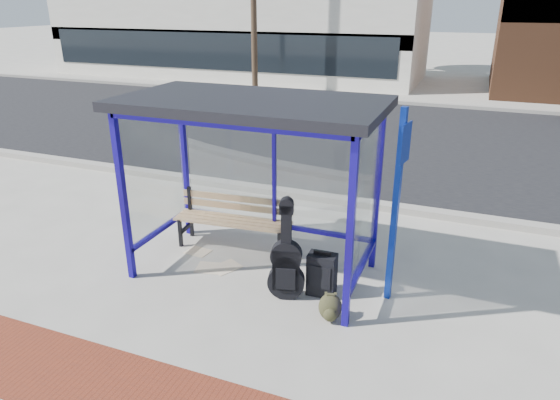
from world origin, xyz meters
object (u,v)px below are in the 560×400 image
at_px(suitcase, 322,275).
at_px(backpack, 330,308).
at_px(bench, 234,217).
at_px(guitar_bag, 286,265).

xyz_separation_m(suitcase, backpack, (0.26, -0.49, -0.13)).
relative_size(bench, backpack, 5.45).
distance_m(guitar_bag, suitcase, 0.50).
xyz_separation_m(bench, guitar_bag, (1.26, -1.07, -0.01)).
height_order(bench, suitcase, bench).
xyz_separation_m(bench, backpack, (1.91, -1.32, -0.32)).
height_order(suitcase, backpack, suitcase).
bearing_deg(suitcase, backpack, -63.27).
xyz_separation_m(guitar_bag, backpack, (0.65, -0.25, -0.31)).
xyz_separation_m(guitar_bag, suitcase, (0.40, 0.24, -0.18)).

